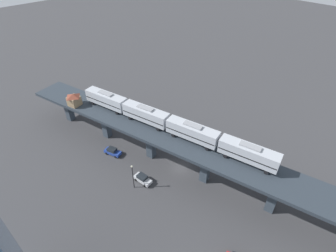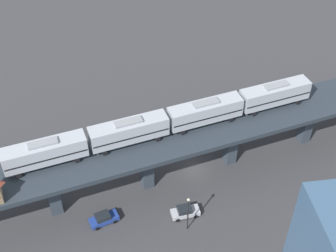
% 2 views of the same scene
% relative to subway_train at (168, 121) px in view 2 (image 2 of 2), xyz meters
% --- Properties ---
extents(ground_plane, '(400.00, 400.00, 0.00)m').
position_rel_subway_train_xyz_m(ground_plane, '(0.37, 4.53, -11.43)').
color(ground_plane, '#38383A').
extents(elevated_viaduct, '(29.35, 91.46, 8.89)m').
position_rel_subway_train_xyz_m(elevated_viaduct, '(0.41, 4.33, -3.84)').
color(elevated_viaduct, '#283039').
rests_on(elevated_viaduct, ground).
extents(subway_train, '(14.19, 49.11, 4.45)m').
position_rel_subway_train_xyz_m(subway_train, '(0.00, 0.00, 0.00)').
color(subway_train, '#ADB2BA').
rests_on(subway_train, elevated_viaduct).
extents(street_car_silver, '(2.34, 4.58, 1.89)m').
position_rel_subway_train_xyz_m(street_car_silver, '(9.47, 1.33, -10.49)').
color(street_car_silver, '#B7BABF').
rests_on(street_car_silver, ground).
extents(street_car_blue, '(3.10, 4.74, 1.89)m').
position_rel_subway_train_xyz_m(street_car_blue, '(9.09, -11.14, -10.49)').
color(street_car_blue, '#233D93').
rests_on(street_car_blue, ground).
extents(delivery_truck, '(4.15, 7.54, 3.20)m').
position_rel_subway_train_xyz_m(delivery_truck, '(-9.73, 12.46, -9.67)').
color(delivery_truck, '#333338').
rests_on(delivery_truck, ground).
extents(street_lamp, '(0.44, 0.44, 6.94)m').
position_rel_subway_train_xyz_m(street_lamp, '(11.96, 1.28, -7.32)').
color(street_lamp, black).
rests_on(street_lamp, ground).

